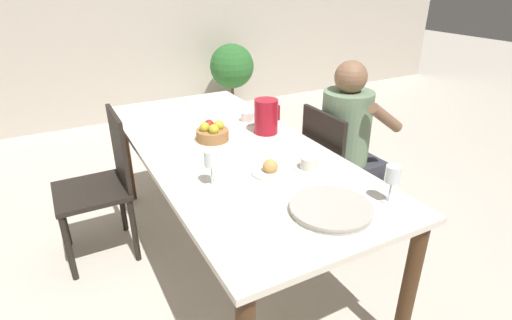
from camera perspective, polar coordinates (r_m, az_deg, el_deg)
The scene contains 15 objects.
ground_plane at distance 2.65m, azimuth -3.38°, elevation -13.24°, with size 20.00×20.00×0.00m, color beige.
wall_back at distance 4.95m, azimuth -19.59°, elevation 19.95°, with size 10.00×0.06×2.60m.
dining_table at distance 2.29m, azimuth -3.80°, elevation -0.07°, with size 0.94×2.14×0.76m.
chair_person_side at distance 2.57m, azimuth 11.31°, elevation -1.91°, with size 0.42×0.42×0.92m.
chair_opposite at distance 2.59m, azimuth -21.09°, elevation -2.98°, with size 0.42×0.42×0.92m.
person_seated at distance 2.54m, azimuth 13.17°, elevation 2.97°, with size 0.39×0.41×1.20m.
red_pitcher at distance 2.42m, azimuth 1.45°, elevation 6.26°, with size 0.17×0.14×0.21m.
wine_glass_water at distance 1.80m, azimuth -6.46°, elevation -0.02°, with size 0.06×0.06×0.17m.
wine_glass_juice at distance 1.75m, azimuth 18.92°, elevation -2.22°, with size 0.06×0.06×0.17m.
teacup_near_person at distance 2.00m, azimuth 7.56°, elevation -0.63°, with size 0.14×0.14×0.07m.
teacup_across at distance 2.62m, azimuth -1.26°, elevation 6.06°, with size 0.14×0.14×0.07m.
serving_tray at distance 1.67m, azimuth 10.65°, elevation -6.86°, with size 0.34×0.34×0.03m.
bread_plate at distance 1.95m, azimuth 2.04°, elevation -1.35°, with size 0.19×0.19×0.07m.
fruit_bowl at distance 2.34m, azimuth -6.27°, elevation 3.91°, with size 0.19×0.19×0.11m.
potted_plant at distance 5.01m, azimuth -3.47°, elevation 12.94°, with size 0.54×0.54×0.87m.
Camera 1 is at (-0.85, -1.89, 1.65)m, focal length 28.00 mm.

